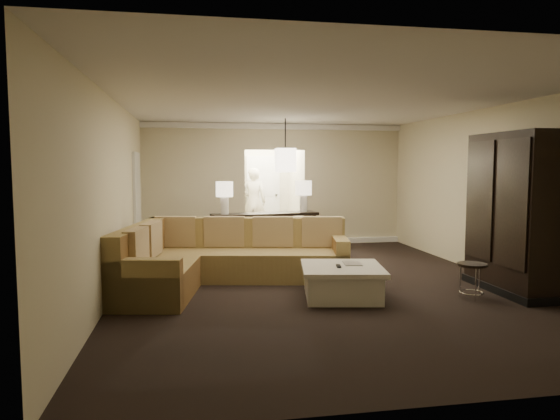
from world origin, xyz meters
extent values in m
plane|color=black|center=(0.00, 0.00, 0.00)|extent=(8.00, 8.00, 0.00)
cube|color=beige|center=(0.00, 4.00, 1.40)|extent=(6.00, 0.04, 2.80)
cube|color=beige|center=(0.00, -4.00, 1.40)|extent=(6.00, 0.04, 2.80)
cube|color=beige|center=(-3.00, 0.00, 1.40)|extent=(0.04, 8.00, 2.80)
cube|color=beige|center=(3.00, 0.00, 1.40)|extent=(0.04, 8.00, 2.80)
cube|color=silver|center=(0.00, 0.00, 2.80)|extent=(6.00, 8.00, 0.02)
cube|color=white|center=(0.00, 3.95, 2.73)|extent=(6.00, 0.10, 0.12)
cube|color=white|center=(0.00, 3.95, 0.06)|extent=(6.00, 0.10, 0.12)
cube|color=white|center=(-2.97, 2.80, 1.05)|extent=(0.05, 0.90, 2.10)
cube|color=beige|center=(0.00, 5.00, 0.00)|extent=(1.40, 2.00, 0.01)
cube|color=beige|center=(-0.70, 5.00, 1.40)|extent=(0.04, 2.00, 2.80)
cube|color=beige|center=(0.70, 5.00, 1.40)|extent=(0.04, 2.00, 2.80)
cube|color=beige|center=(0.00, 6.00, 1.40)|extent=(1.40, 0.04, 2.80)
cube|color=white|center=(0.00, 5.97, 1.05)|extent=(0.90, 0.05, 2.10)
cube|color=brown|center=(-1.04, 0.60, 0.23)|extent=(3.40, 1.56, 0.46)
cube|color=brown|center=(-2.40, -0.43, 0.23)|extent=(1.24, 1.68, 0.46)
cube|color=brown|center=(-0.98, 0.95, 0.71)|extent=(3.27, 0.85, 0.50)
cube|color=brown|center=(-2.65, 0.17, 0.71)|extent=(0.73, 2.62, 0.50)
cube|color=brown|center=(0.46, 0.32, 0.34)|extent=(0.39, 1.01, 0.68)
cube|color=brown|center=(-2.51, -1.07, 0.34)|extent=(1.01, 0.39, 0.68)
cube|color=#956B4F|center=(-2.17, 1.12, 0.73)|extent=(0.70, 0.29, 0.50)
cube|color=#956B4F|center=(-1.36, 0.97, 0.73)|extent=(0.70, 0.29, 0.50)
cube|color=#956B4F|center=(-0.56, 0.82, 0.73)|extent=(0.70, 0.29, 0.50)
cube|color=#956B4F|center=(0.25, 0.67, 0.73)|extent=(0.70, 0.29, 0.50)
cube|color=#956B4F|center=(-2.50, 0.26, 0.73)|extent=(0.29, 0.68, 0.50)
cube|color=#956B4F|center=(-2.64, -0.49, 0.73)|extent=(0.29, 0.68, 0.50)
cube|color=white|center=(0.15, -0.82, 0.19)|extent=(1.15, 1.15, 0.38)
cube|color=white|center=(0.15, -0.82, 0.41)|extent=(1.28, 1.28, 0.07)
cube|color=black|center=(0.08, -0.87, 0.45)|extent=(0.09, 0.18, 0.02)
cube|color=beige|center=(0.34, -0.69, 0.45)|extent=(0.30, 0.37, 0.01)
cube|color=black|center=(-0.41, 2.79, 0.83)|extent=(2.28, 0.89, 0.06)
cube|color=black|center=(-1.40, 2.61, 0.40)|extent=(0.16, 0.46, 0.81)
cube|color=black|center=(0.59, 2.97, 0.40)|extent=(0.16, 0.46, 0.81)
cube|color=black|center=(-0.41, 2.79, 0.12)|extent=(2.17, 0.83, 0.04)
cube|color=black|center=(2.70, -0.93, 1.15)|extent=(0.64, 1.54, 2.30)
cube|color=black|center=(2.37, -1.31, 1.32)|extent=(0.03, 0.68, 1.76)
cube|color=black|center=(2.37, -0.55, 1.32)|extent=(0.03, 0.68, 1.76)
cube|color=black|center=(2.70, -0.93, 0.05)|extent=(0.68, 1.60, 0.11)
cylinder|color=black|center=(1.89, -1.20, 0.48)|extent=(0.40, 0.40, 0.04)
torus|color=silver|center=(1.89, -1.20, 0.09)|extent=(0.33, 0.33, 0.02)
cylinder|color=silver|center=(2.03, -1.15, 0.23)|extent=(0.02, 0.02, 0.47)
cylinder|color=silver|center=(1.77, -1.10, 0.23)|extent=(0.02, 0.02, 0.47)
cylinder|color=silver|center=(1.86, -1.35, 0.23)|extent=(0.02, 0.02, 0.47)
cylinder|color=white|center=(-1.25, 2.64, 1.04)|extent=(0.16, 0.16, 0.35)
cylinder|color=#FFE7BF|center=(-1.25, 2.64, 1.37)|extent=(0.34, 0.34, 0.30)
cylinder|color=white|center=(0.44, 2.95, 1.04)|extent=(0.16, 0.16, 0.35)
cylinder|color=#FFE7BF|center=(0.44, 2.95, 1.37)|extent=(0.34, 0.34, 0.30)
cylinder|color=black|center=(0.00, 2.70, 2.50)|extent=(0.02, 0.02, 0.60)
cube|color=#FFE8C6|center=(0.00, 2.70, 1.95)|extent=(0.38, 0.38, 0.48)
imported|color=silver|center=(-0.31, 5.60, 0.99)|extent=(0.81, 0.64, 1.98)
camera|label=1|loc=(-1.88, -7.39, 1.82)|focal=32.00mm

